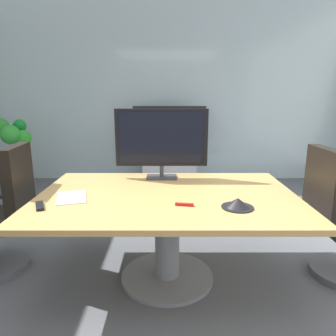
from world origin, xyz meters
TOP-DOWN VIEW (x-y plane):
  - ground_plane at (0.00, 0.00)m, footprint 7.72×7.72m
  - wall_back_glass_partition at (0.00, 3.36)m, footprint 6.26×0.10m
  - conference_table at (0.02, 0.17)m, footprint 2.01×1.32m
  - office_chair_left at (-1.39, 0.31)m, footprint 0.61×0.59m
  - tv_monitor at (-0.04, 0.66)m, footprint 0.84×0.18m
  - wall_display_unit at (0.05, 3.00)m, footprint 1.20×0.36m
  - potted_plant at (-2.37, 2.58)m, footprint 0.57×0.54m
  - conference_phone at (0.50, -0.13)m, footprint 0.22×0.22m
  - remote_control at (-0.86, -0.12)m, footprint 0.12×0.18m
  - whiteboard_marker at (0.14, -0.09)m, footprint 0.13×0.04m
  - paper_notepad at (-0.70, 0.08)m, footprint 0.28×0.35m

SIDE VIEW (x-z plane):
  - ground_plane at x=0.00m, z-range 0.00..0.00m
  - wall_display_unit at x=0.05m, z-range -0.21..1.10m
  - office_chair_left at x=-1.39m, z-range -0.09..1.00m
  - conference_table at x=0.02m, z-range 0.20..0.93m
  - potted_plant at x=-2.37m, z-range 0.09..1.24m
  - paper_notepad at x=-0.70m, z-range 0.73..0.74m
  - remote_control at x=-0.86m, z-range 0.73..0.75m
  - whiteboard_marker at x=0.14m, z-range 0.73..0.75m
  - conference_phone at x=0.50m, z-range 0.73..0.80m
  - tv_monitor at x=-0.04m, z-range 0.77..1.41m
  - wall_back_glass_partition at x=0.00m, z-range 0.00..2.98m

